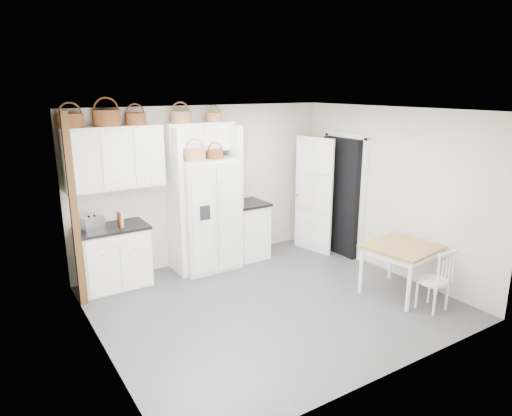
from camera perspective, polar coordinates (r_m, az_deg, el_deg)
floor at (r=6.44m, az=1.90°, el=-11.70°), size 4.50×4.50×0.00m
ceiling at (r=5.77m, az=2.12°, el=12.07°), size 4.50×4.50×0.00m
wall_back at (r=7.66m, az=-6.45°, el=2.88°), size 4.50×0.00×4.50m
wall_left at (r=5.11m, az=-19.39°, el=-4.03°), size 0.00×4.00×4.00m
wall_right at (r=7.44m, az=16.49°, el=2.00°), size 0.00×4.00×4.00m
refrigerator at (r=7.39m, az=-6.23°, el=-0.74°), size 0.93×0.75×1.80m
base_cab_left at (r=7.08m, az=-17.31°, el=-5.96°), size 0.96×0.60×0.89m
base_cab_right at (r=7.93m, az=-0.99°, el=-2.83°), size 0.53×0.64×0.94m
dining_table at (r=6.85m, az=17.48°, el=-7.38°), size 1.00×1.00×0.73m
windsor_chair at (r=6.53m, az=21.28°, el=-8.50°), size 0.41×0.38×0.81m
counter_left at (r=6.94m, az=-17.60°, el=-2.37°), size 1.00×0.64×0.04m
counter_right at (r=7.79m, az=-1.01°, el=0.60°), size 0.57×0.68×0.04m
toaster at (r=6.82m, az=-19.78°, el=-1.79°), size 0.33×0.25×0.20m
cookbook_red at (r=6.85m, az=-16.65°, el=-1.41°), size 0.03×0.14×0.21m
cookbook_cream at (r=6.86m, az=-16.46°, el=-1.36°), size 0.05×0.15×0.22m
basket_upper_a at (r=6.71m, az=-22.15°, el=10.08°), size 0.34×0.34×0.19m
basket_upper_b at (r=6.81m, az=-18.15°, el=10.65°), size 0.39×0.39×0.23m
basket_upper_c at (r=6.93m, az=-14.82°, el=10.71°), size 0.30×0.30×0.17m
basket_bridge_a at (r=7.17m, az=-9.40°, el=11.15°), size 0.31×0.31×0.18m
basket_bridge_b at (r=7.41m, az=-5.33°, el=11.27°), size 0.25×0.25×0.14m
basket_fridge_a at (r=7.01m, az=-7.63°, el=6.65°), size 0.34×0.34×0.18m
basket_fridge_b at (r=7.16m, az=-5.13°, el=6.73°), size 0.26×0.26×0.14m
upper_cabinet at (r=6.88m, az=-17.31°, el=6.02°), size 1.40×0.34×0.90m
bridge_cabinet at (r=7.32m, az=-7.11°, el=8.84°), size 1.12×0.34×0.45m
fridge_panel_left at (r=7.17m, az=-10.10°, el=0.68°), size 0.08×0.60×2.30m
fridge_panel_right at (r=7.60m, az=-2.98°, el=1.70°), size 0.08×0.60×2.30m
trim_post at (r=6.39m, az=-21.78°, el=-0.53°), size 0.09×0.09×2.60m
doorway_void at (r=8.12m, az=10.66°, el=1.41°), size 0.18×0.85×2.05m
door_slab at (r=8.13m, az=7.19°, el=1.57°), size 0.21×0.79×2.05m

